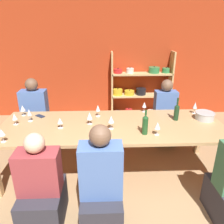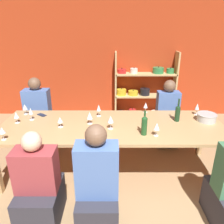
{
  "view_description": "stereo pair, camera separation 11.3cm",
  "coord_description": "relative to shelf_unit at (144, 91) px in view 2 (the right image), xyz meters",
  "views": [
    {
      "loc": [
        -0.1,
        -1.21,
        2.05
      ],
      "look_at": [
        0.02,
        1.63,
        0.91
      ],
      "focal_mm": 35.0,
      "sensor_mm": 36.0,
      "label": 1
    },
    {
      "loc": [
        0.02,
        -1.21,
        2.05
      ],
      "look_at": [
        0.02,
        1.63,
        0.91
      ],
      "focal_mm": 35.0,
      "sensor_mm": 36.0,
      "label": 2
    }
  ],
  "objects": [
    {
      "name": "mixing_bowl",
      "position": [
        0.63,
        -1.96,
        0.18
      ],
      "size": [
        0.27,
        0.27,
        0.11
      ],
      "color": "#B7BABC",
      "rests_on": "dining_table"
    },
    {
      "name": "person_near_a",
      "position": [
        -0.88,
        -3.03,
        -0.21
      ],
      "size": [
        0.43,
        0.54,
        1.19
      ],
      "color": "#2D2D38",
      "rests_on": "ground_plane"
    },
    {
      "name": "person_near_b",
      "position": [
        -1.52,
        -2.96,
        -0.25
      ],
      "size": [
        0.44,
        0.55,
        1.09
      ],
      "color": "#2D2D38",
      "rests_on": "ground_plane"
    },
    {
      "name": "wine_glass_white_d",
      "position": [
        -0.93,
        -1.79,
        0.25
      ],
      "size": [
        0.07,
        0.07,
        0.18
      ],
      "color": "white",
      "rests_on": "dining_table"
    },
    {
      "name": "wall_back_red",
      "position": [
        -0.75,
        0.2,
        0.71
      ],
      "size": [
        8.8,
        0.06,
        2.7
      ],
      "color": "#B23819",
      "rests_on": "ground_plane"
    },
    {
      "name": "wine_glass_empty_a",
      "position": [
        -1.43,
        -2.17,
        0.22
      ],
      "size": [
        0.07,
        0.07,
        0.14
      ],
      "color": "white",
      "rests_on": "dining_table"
    },
    {
      "name": "shelf_unit",
      "position": [
        0.0,
        0.0,
        0.0
      ],
      "size": [
        1.38,
        0.3,
        1.51
      ],
      "color": "tan",
      "rests_on": "ground_plane"
    },
    {
      "name": "wine_glass_white_b",
      "position": [
        -2.07,
        -1.71,
        0.24
      ],
      "size": [
        0.08,
        0.08,
        0.16
      ],
      "color": "white",
      "rests_on": "dining_table"
    },
    {
      "name": "wine_glass_white_c",
      "position": [
        -0.75,
        -2.22,
        0.25
      ],
      "size": [
        0.08,
        0.08,
        0.18
      ],
      "color": "white",
      "rests_on": "dining_table"
    },
    {
      "name": "person_far_a",
      "position": [
        -2.05,
        -1.22,
        -0.2
      ],
      "size": [
        0.44,
        0.55,
        1.22
      ],
      "rotation": [
        0.0,
        0.0,
        3.14
      ],
      "color": "#2D2D38",
      "rests_on": "ground_plane"
    },
    {
      "name": "wine_glass_empty_c",
      "position": [
        -1.04,
        -2.06,
        0.24
      ],
      "size": [
        0.08,
        0.08,
        0.17
      ],
      "color": "white",
      "rests_on": "dining_table"
    },
    {
      "name": "wine_glass_red_d",
      "position": [
        -0.2,
        -1.63,
        0.24
      ],
      "size": [
        0.07,
        0.07,
        0.16
      ],
      "color": "white",
      "rests_on": "dining_table"
    },
    {
      "name": "wine_bottle_dark",
      "position": [
        -0.33,
        -2.39,
        0.25
      ],
      "size": [
        0.07,
        0.07,
        0.32
      ],
      "color": "#1E4C23",
      "rests_on": "dining_table"
    },
    {
      "name": "wine_glass_red_b",
      "position": [
        -2.07,
        -2.03,
        0.23
      ],
      "size": [
        0.07,
        0.07,
        0.16
      ],
      "color": "white",
      "rests_on": "dining_table"
    },
    {
      "name": "wine_glass_red_c",
      "position": [
        -0.18,
        -2.42,
        0.25
      ],
      "size": [
        0.07,
        0.07,
        0.18
      ],
      "color": "white",
      "rests_on": "dining_table"
    },
    {
      "name": "wine_glass_white_a",
      "position": [
        -2.03,
        -2.52,
        0.24
      ],
      "size": [
        0.08,
        0.08,
        0.17
      ],
      "color": "white",
      "rests_on": "dining_table"
    },
    {
      "name": "wine_bottle_green",
      "position": [
        0.2,
        -1.97,
        0.25
      ],
      "size": [
        0.07,
        0.07,
        0.33
      ],
      "color": "#19381E",
      "rests_on": "dining_table"
    },
    {
      "name": "wine_glass_empty_b",
      "position": [
        0.57,
        -1.73,
        0.25
      ],
      "size": [
        0.06,
        0.06,
        0.18
      ],
      "color": "white",
      "rests_on": "dining_table"
    },
    {
      "name": "dining_table",
      "position": [
        -0.73,
        -2.1,
        0.06
      ],
      "size": [
        3.1,
        1.09,
        0.76
      ],
      "color": "tan",
      "rests_on": "ground_plane"
    },
    {
      "name": "wine_glass_red_a",
      "position": [
        -1.9,
        -1.93,
        0.25
      ],
      "size": [
        0.07,
        0.07,
        0.19
      ],
      "color": "white",
      "rests_on": "dining_table"
    },
    {
      "name": "person_far_b",
      "position": [
        0.26,
        -1.22,
        -0.2
      ],
      "size": [
        0.38,
        0.48,
        1.18
      ],
      "rotation": [
        0.0,
        0.0,
        3.14
      ],
      "color": "#2D2D38",
      "rests_on": "ground_plane"
    },
    {
      "name": "cell_phone",
      "position": [
        -1.81,
        -1.76,
        0.13
      ],
      "size": [
        0.16,
        0.15,
        0.01
      ],
      "color": "#1E2338",
      "rests_on": "dining_table"
    }
  ]
}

